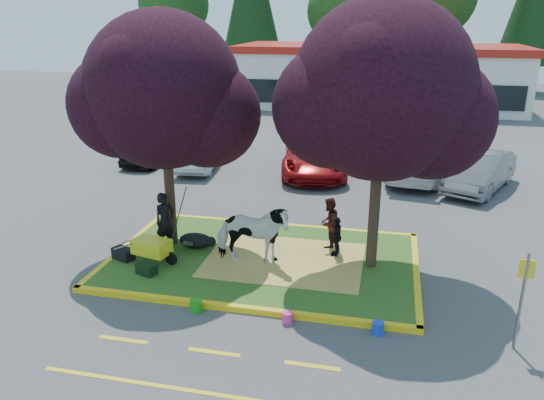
% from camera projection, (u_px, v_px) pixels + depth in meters
% --- Properties ---
extents(ground, '(90.00, 90.00, 0.00)m').
position_uv_depth(ground, '(263.00, 263.00, 14.57)').
color(ground, '#424244').
rests_on(ground, ground).
extents(median_island, '(8.00, 5.00, 0.15)m').
position_uv_depth(median_island, '(263.00, 260.00, 14.54)').
color(median_island, '#285119').
rests_on(median_island, ground).
extents(curb_near, '(8.30, 0.16, 0.15)m').
position_uv_depth(curb_near, '(237.00, 308.00, 12.17)').
color(curb_near, yellow).
rests_on(curb_near, ground).
extents(curb_far, '(8.30, 0.16, 0.15)m').
position_uv_depth(curb_far, '(282.00, 226.00, 16.92)').
color(curb_far, yellow).
rests_on(curb_far, ground).
extents(curb_left, '(0.16, 5.30, 0.15)m').
position_uv_depth(curb_left, '(127.00, 247.00, 15.39)').
color(curb_left, yellow).
rests_on(curb_left, ground).
extents(curb_right, '(0.16, 5.30, 0.15)m').
position_uv_depth(curb_right, '(416.00, 276.00, 13.70)').
color(curb_right, yellow).
rests_on(curb_right, ground).
extents(straw_bedding, '(4.20, 3.00, 0.01)m').
position_uv_depth(straw_bedding, '(284.00, 260.00, 14.39)').
color(straw_bedding, '#CCB854').
rests_on(straw_bedding, median_island).
extents(tree_purple_left, '(5.06, 4.20, 6.51)m').
position_uv_depth(tree_purple_left, '(164.00, 98.00, 14.06)').
color(tree_purple_left, black).
rests_on(tree_purple_left, median_island).
extents(tree_purple_right, '(5.30, 4.40, 6.82)m').
position_uv_depth(tree_purple_right, '(383.00, 99.00, 12.62)').
color(tree_purple_right, black).
rests_on(tree_purple_right, median_island).
extents(fire_lane_stripe_a, '(1.10, 0.12, 0.01)m').
position_uv_depth(fire_lane_stripe_a, '(124.00, 340.00, 11.12)').
color(fire_lane_stripe_a, yellow).
rests_on(fire_lane_stripe_a, ground).
extents(fire_lane_stripe_b, '(1.10, 0.12, 0.01)m').
position_uv_depth(fire_lane_stripe_b, '(214.00, 352.00, 10.70)').
color(fire_lane_stripe_b, yellow).
rests_on(fire_lane_stripe_b, ground).
extents(fire_lane_stripe_c, '(1.10, 0.12, 0.01)m').
position_uv_depth(fire_lane_stripe_c, '(312.00, 366.00, 10.28)').
color(fire_lane_stripe_c, yellow).
rests_on(fire_lane_stripe_c, ground).
extents(fire_lane_long, '(6.00, 0.10, 0.01)m').
position_uv_depth(fire_lane_long, '(193.00, 391.00, 9.59)').
color(fire_lane_long, yellow).
rests_on(fire_lane_long, ground).
extents(retail_building, '(20.40, 8.40, 4.40)m').
position_uv_depth(retail_building, '(378.00, 75.00, 39.18)').
color(retail_building, silver).
rests_on(retail_building, ground).
extents(treeline, '(46.58, 7.80, 14.63)m').
position_uv_depth(treeline, '(377.00, 0.00, 46.40)').
color(treeline, black).
rests_on(treeline, ground).
extents(cow, '(2.07, 1.12, 1.68)m').
position_uv_depth(cow, '(252.00, 234.00, 13.93)').
color(cow, white).
rests_on(cow, median_island).
extents(calf, '(1.08, 0.77, 0.42)m').
position_uv_depth(calf, '(196.00, 240.00, 15.12)').
color(calf, black).
rests_on(calf, median_island).
extents(handler, '(0.67, 0.73, 1.67)m').
position_uv_depth(handler, '(165.00, 222.00, 14.81)').
color(handler, black).
rests_on(handler, median_island).
extents(visitor_a, '(0.73, 0.84, 1.46)m').
position_uv_depth(visitor_a, '(329.00, 223.00, 15.00)').
color(visitor_a, '#3F1512').
rests_on(visitor_a, median_island).
extents(visitor_b, '(0.35, 0.69, 1.14)m').
position_uv_depth(visitor_b, '(337.00, 236.00, 14.49)').
color(visitor_b, black).
rests_on(visitor_b, median_island).
extents(wheelbarrow, '(1.76, 0.80, 0.66)m').
position_uv_depth(wheelbarrow, '(152.00, 247.00, 14.10)').
color(wheelbarrow, black).
rests_on(wheelbarrow, median_island).
extents(gear_bag_dark, '(0.69, 0.54, 0.31)m').
position_uv_depth(gear_bag_dark, '(123.00, 254.00, 14.41)').
color(gear_bag_dark, black).
rests_on(gear_bag_dark, median_island).
extents(gear_bag_green, '(0.59, 0.48, 0.27)m').
position_uv_depth(gear_bag_green, '(147.00, 269.00, 13.58)').
color(gear_bag_green, black).
rests_on(gear_bag_green, median_island).
extents(sign_post, '(0.30, 0.06, 2.13)m').
position_uv_depth(sign_post, '(523.00, 292.00, 10.43)').
color(sign_post, slate).
rests_on(sign_post, ground).
extents(bucket_green, '(0.30, 0.30, 0.30)m').
position_uv_depth(bucket_green, '(196.00, 306.00, 12.13)').
color(bucket_green, '#1A9316').
rests_on(bucket_green, ground).
extents(bucket_pink, '(0.26, 0.26, 0.26)m').
position_uv_depth(bucket_pink, '(287.00, 318.00, 11.69)').
color(bucket_pink, '#E43288').
rests_on(bucket_pink, ground).
extents(bucket_blue, '(0.32, 0.32, 0.27)m').
position_uv_depth(bucket_blue, '(378.00, 328.00, 11.28)').
color(bucket_blue, blue).
rests_on(bucket_blue, ground).
extents(car_black, '(1.72, 4.10, 1.38)m').
position_uv_depth(car_black, '(152.00, 147.00, 24.43)').
color(car_black, black).
rests_on(car_black, ground).
extents(car_silver, '(1.85, 4.27, 1.37)m').
position_uv_depth(car_silver, '(201.00, 153.00, 23.40)').
color(car_silver, '#A2A5AA').
rests_on(car_silver, ground).
extents(car_red, '(3.44, 6.03, 1.59)m').
position_uv_depth(car_red, '(315.00, 155.00, 22.68)').
color(car_red, maroon).
rests_on(car_red, ground).
extents(car_white, '(2.99, 5.62, 1.55)m').
position_uv_depth(car_white, '(418.00, 159.00, 21.99)').
color(car_white, silver).
rests_on(car_white, ground).
extents(car_grey, '(3.28, 4.75, 1.48)m').
position_uv_depth(car_grey, '(481.00, 171.00, 20.47)').
color(car_grey, slate).
rests_on(car_grey, ground).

